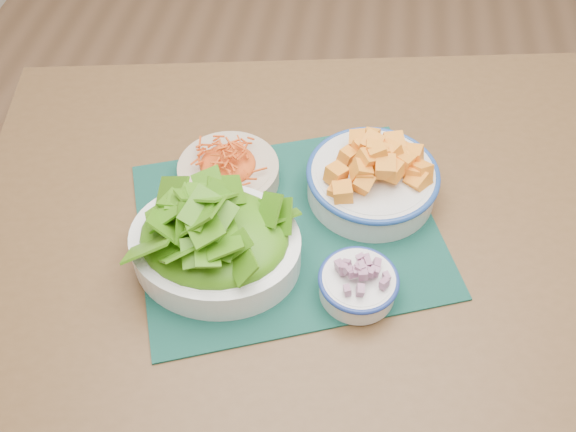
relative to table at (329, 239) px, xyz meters
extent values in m
plane|color=#976B49|center=(0.16, 0.28, -0.66)|extent=(4.00, 4.00, 0.00)
cube|color=brown|center=(0.00, 0.00, 0.07)|extent=(1.37, 1.04, 0.04)
cylinder|color=brown|center=(-0.62, 0.25, -0.30)|extent=(0.06, 0.06, 0.71)
cylinder|color=brown|center=(0.49, 0.45, -0.30)|extent=(0.06, 0.06, 0.71)
cube|color=#092B25|center=(-0.07, -0.06, 0.10)|extent=(0.60, 0.55, 0.00)
cylinder|color=#C6AF93|center=(-0.19, 0.03, 0.12)|extent=(0.21, 0.21, 0.04)
ellipsoid|color=#EF5A1B|center=(-0.19, 0.03, 0.15)|extent=(0.16, 0.16, 0.03)
cylinder|color=silver|center=(0.06, 0.03, 0.13)|extent=(0.27, 0.27, 0.06)
torus|color=#1F4391|center=(0.06, 0.03, 0.15)|extent=(0.23, 0.23, 0.01)
ellipsoid|color=orange|center=(0.06, 0.03, 0.18)|extent=(0.19, 0.19, 0.06)
ellipsoid|color=#256606|center=(-0.17, -0.14, 0.19)|extent=(0.24, 0.20, 0.07)
cylinder|color=white|center=(0.06, -0.18, 0.12)|extent=(0.14, 0.14, 0.04)
torus|color=navy|center=(0.06, -0.18, 0.14)|extent=(0.12, 0.12, 0.01)
ellipsoid|color=maroon|center=(0.06, -0.18, 0.15)|extent=(0.10, 0.10, 0.02)
camera|label=1|loc=(0.03, -0.73, 0.94)|focal=40.00mm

